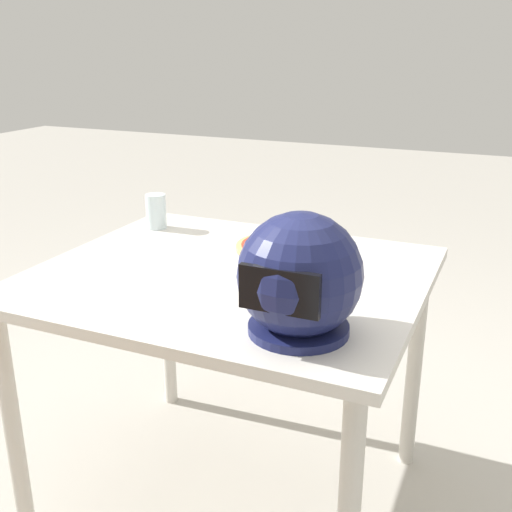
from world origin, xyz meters
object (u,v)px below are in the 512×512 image
(drinking_glass, at_px, (156,211))
(dining_table, at_px, (230,302))
(pizza, at_px, (280,246))
(motorcycle_helmet, at_px, (300,277))

(drinking_glass, bearing_deg, dining_table, 145.93)
(pizza, xyz_separation_m, motorcycle_helmet, (-0.23, 0.48, 0.11))
(drinking_glass, bearing_deg, pizza, 169.92)
(pizza, distance_m, motorcycle_helmet, 0.55)
(dining_table, distance_m, drinking_glass, 0.53)
(dining_table, relative_size, pizza, 3.97)
(dining_table, xyz_separation_m, motorcycle_helmet, (-0.31, 0.28, 0.22))
(motorcycle_helmet, height_order, drinking_glass, motorcycle_helmet)
(dining_table, bearing_deg, pizza, -110.71)
(dining_table, relative_size, drinking_glass, 9.00)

